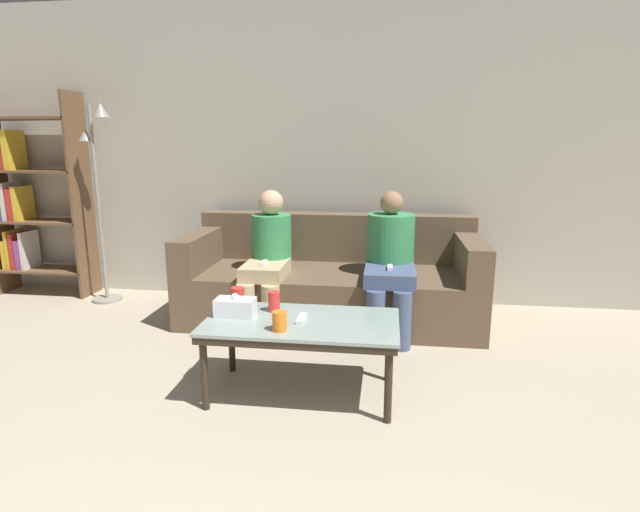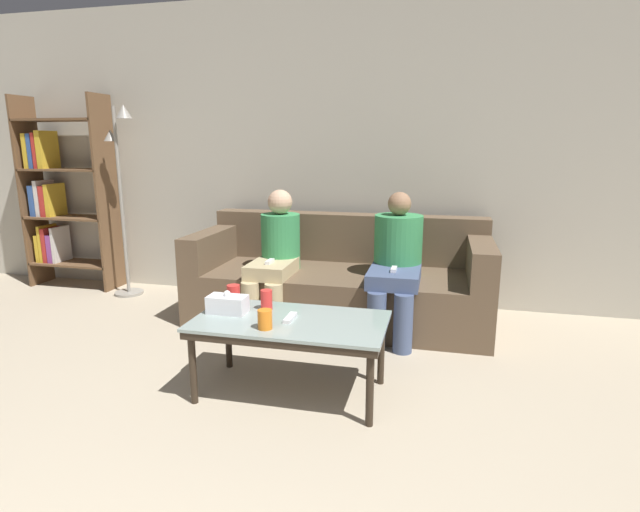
# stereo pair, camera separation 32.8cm
# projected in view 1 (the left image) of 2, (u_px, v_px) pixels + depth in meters

# --- Properties ---
(wall_back) EXTENTS (12.00, 0.06, 2.60)m
(wall_back) POSITION_uv_depth(u_px,v_px,m) (339.00, 154.00, 4.32)
(wall_back) COLOR #B7B2A3
(wall_back) RESTS_ON ground_plane
(couch) EXTENTS (2.30, 0.93, 0.81)m
(couch) POSITION_uv_depth(u_px,v_px,m) (332.00, 282.00, 4.02)
(couch) COLOR brown
(couch) RESTS_ON ground_plane
(coffee_table) EXTENTS (1.06, 0.57, 0.44)m
(coffee_table) POSITION_uv_depth(u_px,v_px,m) (302.00, 328.00, 2.73)
(coffee_table) COLOR #8C9E99
(coffee_table) RESTS_ON ground_plane
(cup_near_left) EXTENTS (0.07, 0.07, 0.12)m
(cup_near_left) POSITION_uv_depth(u_px,v_px,m) (274.00, 301.00, 2.86)
(cup_near_left) COLOR red
(cup_near_left) RESTS_ON coffee_table
(cup_near_right) EXTENTS (0.08, 0.08, 0.11)m
(cup_near_right) POSITION_uv_depth(u_px,v_px,m) (238.00, 296.00, 2.97)
(cup_near_right) COLOR red
(cup_near_right) RESTS_ON coffee_table
(cup_far_center) EXTENTS (0.08, 0.08, 0.10)m
(cup_far_center) POSITION_uv_depth(u_px,v_px,m) (280.00, 321.00, 2.56)
(cup_far_center) COLOR orange
(cup_far_center) RESTS_ON coffee_table
(tissue_box) EXTENTS (0.22, 0.12, 0.13)m
(tissue_box) POSITION_uv_depth(u_px,v_px,m) (235.00, 307.00, 2.78)
(tissue_box) COLOR white
(tissue_box) RESTS_ON coffee_table
(game_remote) EXTENTS (0.04, 0.15, 0.02)m
(game_remote) POSITION_uv_depth(u_px,v_px,m) (301.00, 318.00, 2.72)
(game_remote) COLOR white
(game_remote) RESTS_ON coffee_table
(bookshelf) EXTENTS (0.87, 0.32, 1.83)m
(bookshelf) POSITION_uv_depth(u_px,v_px,m) (27.00, 199.00, 4.57)
(bookshelf) COLOR brown
(bookshelf) RESTS_ON ground_plane
(standing_lamp) EXTENTS (0.31, 0.26, 1.72)m
(standing_lamp) POSITION_uv_depth(u_px,v_px,m) (99.00, 183.00, 4.29)
(standing_lamp) COLOR gray
(standing_lamp) RESTS_ON ground_plane
(seated_person_left_end) EXTENTS (0.31, 0.67, 1.04)m
(seated_person_left_end) POSITION_uv_depth(u_px,v_px,m) (268.00, 256.00, 3.80)
(seated_person_left_end) COLOR tan
(seated_person_left_end) RESTS_ON ground_plane
(seated_person_mid_left) EXTENTS (0.36, 0.73, 1.04)m
(seated_person_mid_left) POSITION_uv_depth(u_px,v_px,m) (390.00, 258.00, 3.69)
(seated_person_mid_left) COLOR #47567A
(seated_person_mid_left) RESTS_ON ground_plane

